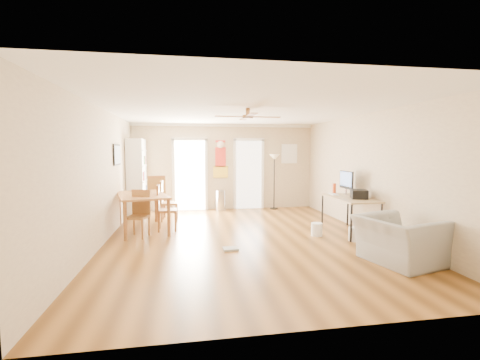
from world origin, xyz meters
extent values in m
plane|color=brown|center=(0.00, 0.00, 0.00)|extent=(7.00, 7.00, 0.00)
cube|color=red|center=(-0.13, 3.48, 1.55)|extent=(0.46, 0.03, 1.10)
cube|color=white|center=(2.05, 3.47, 1.70)|extent=(0.50, 0.04, 0.60)
cube|color=black|center=(-2.73, 1.40, 1.70)|extent=(0.04, 0.66, 0.48)
cylinder|color=#BBBBBD|center=(-0.15, 3.22, 0.31)|extent=(0.36, 0.36, 0.62)
cube|color=silver|center=(2.20, 0.61, 0.79)|extent=(0.20, 0.43, 0.02)
cube|color=black|center=(2.45, -0.08, 0.87)|extent=(0.42, 0.45, 0.19)
cylinder|color=#CC3F12|center=(2.30, 0.78, 0.90)|extent=(0.09, 0.09, 0.24)
cylinder|color=white|center=(1.54, -0.03, 0.14)|extent=(0.25, 0.25, 0.27)
cylinder|color=silver|center=(2.12, -0.53, 0.14)|extent=(0.28, 0.28, 0.27)
cube|color=#979792|center=(-0.39, -0.73, 0.02)|extent=(0.28, 0.23, 0.04)
imported|color=gray|center=(2.15, -1.84, 0.37)|extent=(1.23, 1.34, 0.74)
camera|label=1|loc=(-1.17, -6.45, 1.78)|focal=24.48mm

